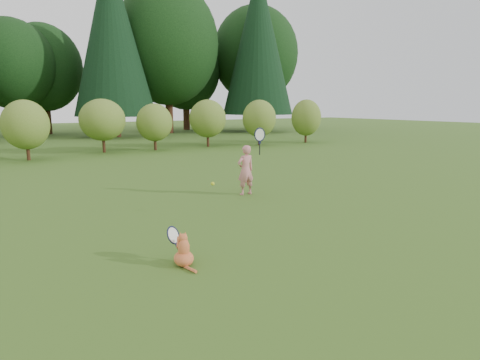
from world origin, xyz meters
TOP-DOWN VIEW (x-y plane):
  - ground at (0.00, 0.00)m, footprint 100.00×100.00m
  - shrub_row at (0.00, 13.00)m, footprint 28.00×3.00m
  - woodland_backdrop at (0.00, 23.00)m, footprint 48.00×10.00m
  - child at (1.22, 2.18)m, footprint 0.70×0.35m
  - cat at (-2.02, -1.28)m, footprint 0.43×0.74m
  - tennis_ball at (-0.37, 0.97)m, footprint 0.08×0.08m

SIDE VIEW (x-z plane):
  - ground at x=0.00m, z-range 0.00..0.00m
  - cat at x=-2.02m, z-range -0.07..0.57m
  - tennis_ball at x=-0.37m, z-range 0.61..0.69m
  - child at x=1.22m, z-range -0.29..1.63m
  - shrub_row at x=0.00m, z-range 0.00..2.80m
  - woodland_backdrop at x=0.00m, z-range 0.00..15.00m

